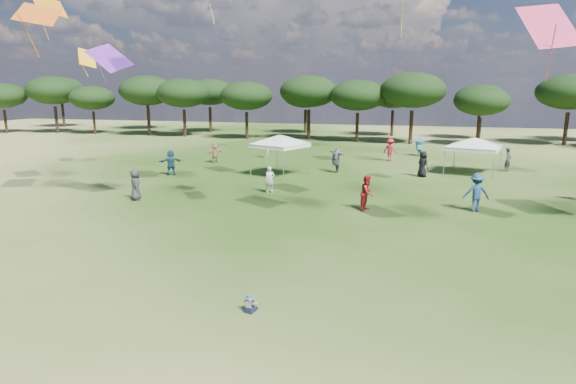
% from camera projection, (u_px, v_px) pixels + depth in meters
% --- Properties ---
extents(ground, '(140.00, 140.00, 0.00)m').
position_uv_depth(ground, '(227.00, 348.00, 11.18)').
color(ground, '#2F4E17').
rests_on(ground, ground).
extents(tree_line, '(108.78, 17.63, 7.77)m').
position_uv_depth(tree_line, '(405.00, 92.00, 54.15)').
color(tree_line, black).
rests_on(tree_line, ground).
extents(tent_left, '(5.70, 5.70, 3.12)m').
position_uv_depth(tent_left, '(280.00, 137.00, 32.53)').
color(tent_left, gray).
rests_on(tent_left, ground).
extents(tent_right, '(6.56, 6.56, 2.85)m').
position_uv_depth(tent_right, '(474.00, 139.00, 33.34)').
color(tent_right, gray).
rests_on(tent_right, ground).
extents(toddler, '(0.36, 0.39, 0.50)m').
position_uv_depth(toddler, '(250.00, 304.00, 12.92)').
color(toddler, black).
rests_on(toddler, ground).
extents(festival_crowd, '(29.22, 23.14, 1.90)m').
position_uv_depth(festival_crowd, '(363.00, 162.00, 33.46)').
color(festival_crowd, '#AF1D2F').
rests_on(festival_crowd, ground).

